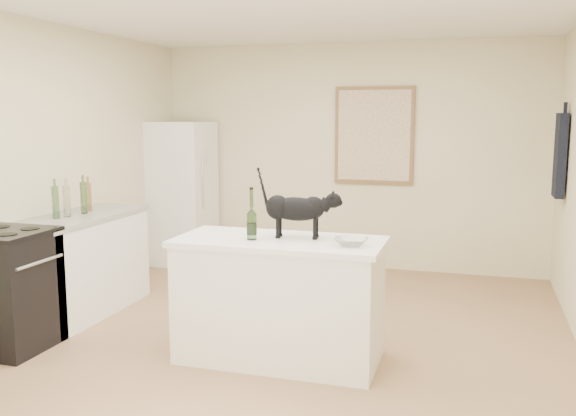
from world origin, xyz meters
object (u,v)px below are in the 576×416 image
Objects in this scene: fridge at (182,193)px; wine_bottle at (252,217)px; glass_bowl at (351,242)px; black_cat at (296,212)px; stove at (8,291)px.

fridge is 3.23m from wine_bottle.
glass_bowl is at bearing -45.58° from fridge.
fridge is 3.29m from black_cat.
black_cat is at bearing 12.51° from stove.
wine_bottle reaches higher than glass_bowl.
glass_bowl is (2.59, -2.64, 0.08)m from fridge.
stove is at bearing -173.28° from glass_bowl.
wine_bottle reaches higher than stove.
black_cat is (2.15, 0.48, 0.64)m from stove.
black_cat is at bearing 158.69° from glass_bowl.
fridge is 7.42× the size of glass_bowl.
stove is 2.73× the size of wine_bottle.
fridge is at bearing 125.41° from wine_bottle.
wine_bottle is at bearing 178.76° from glass_bowl.
black_cat is at bearing -48.97° from fridge.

